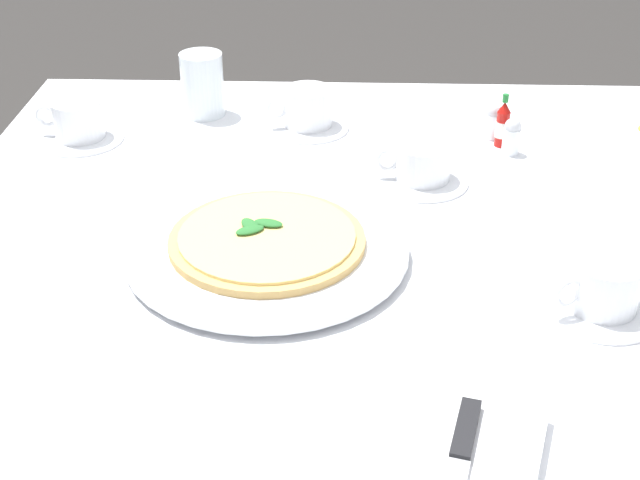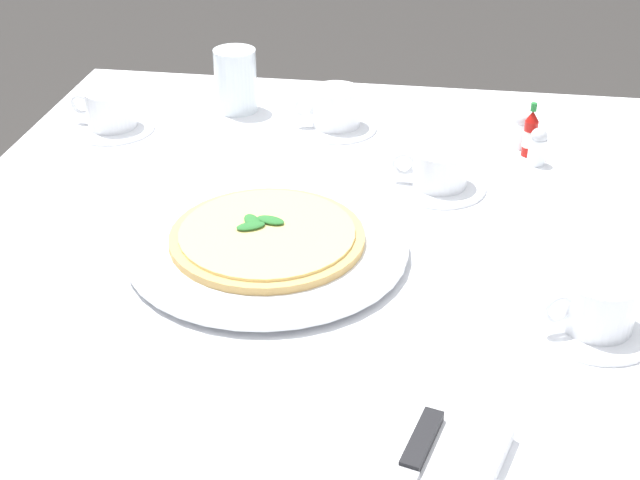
# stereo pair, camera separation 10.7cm
# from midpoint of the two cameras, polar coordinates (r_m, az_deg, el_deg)

# --- Properties ---
(dining_table) EXTENTS (1.15, 1.15, 0.75)m
(dining_table) POSITION_cam_midpoint_polar(r_m,az_deg,el_deg) (1.15, 5.87, -6.48)
(dining_table) COLOR white
(dining_table) RESTS_ON ground_plane
(pizza_plate) EXTENTS (0.34, 0.34, 0.02)m
(pizza_plate) POSITION_cam_midpoint_polar(r_m,az_deg,el_deg) (1.07, -0.57, -0.44)
(pizza_plate) COLOR white
(pizza_plate) RESTS_ON dining_table
(pizza) EXTENTS (0.24, 0.24, 0.02)m
(pizza) POSITION_cam_midpoint_polar(r_m,az_deg,el_deg) (1.07, -0.59, 0.20)
(pizza) COLOR #DBAD60
(pizza) RESTS_ON pizza_plate
(coffee_cup_near_left) EXTENTS (0.13, 0.13, 0.06)m
(coffee_cup_near_left) POSITION_cam_midpoint_polar(r_m,az_deg,el_deg) (0.99, 20.47, -4.22)
(coffee_cup_near_left) COLOR white
(coffee_cup_near_left) RESTS_ON dining_table
(coffee_cup_back_corner) EXTENTS (0.13, 0.13, 0.07)m
(coffee_cup_back_corner) POSITION_cam_midpoint_polar(r_m,az_deg,el_deg) (1.40, 3.21, 8.29)
(coffee_cup_back_corner) COLOR white
(coffee_cup_back_corner) RESTS_ON dining_table
(coffee_cup_far_right) EXTENTS (0.13, 0.13, 0.06)m
(coffee_cup_far_right) POSITION_cam_midpoint_polar(r_m,az_deg,el_deg) (1.42, -11.27, 8.03)
(coffee_cup_far_right) COLOR white
(coffee_cup_far_right) RESTS_ON dining_table
(coffee_cup_far_left) EXTENTS (0.13, 0.13, 0.06)m
(coffee_cup_far_left) POSITION_cam_midpoint_polar(r_m,az_deg,el_deg) (1.24, 10.17, 4.32)
(coffee_cup_far_left) COLOR white
(coffee_cup_far_left) RESTS_ON dining_table
(water_glass_center_back) EXTENTS (0.07, 0.07, 0.10)m
(water_glass_center_back) POSITION_cam_midpoint_polar(r_m,az_deg,el_deg) (1.47, -3.37, 9.95)
(water_glass_center_back) COLOR white
(water_glass_center_back) RESTS_ON dining_table
(hot_sauce_bottle) EXTENTS (0.02, 0.02, 0.08)m
(hot_sauce_bottle) POSITION_cam_midpoint_polar(r_m,az_deg,el_deg) (1.36, 15.64, 6.54)
(hot_sauce_bottle) COLOR #B7140F
(hot_sauce_bottle) RESTS_ON dining_table
(salt_shaker) EXTENTS (0.03, 0.03, 0.06)m
(salt_shaker) POSITION_cam_midpoint_polar(r_m,az_deg,el_deg) (1.34, 16.11, 5.66)
(salt_shaker) COLOR white
(salt_shaker) RESTS_ON dining_table
(pepper_shaker) EXTENTS (0.03, 0.03, 0.06)m
(pepper_shaker) POSITION_cam_midpoint_polar(r_m,az_deg,el_deg) (1.39, 15.08, 6.71)
(pepper_shaker) COLOR white
(pepper_shaker) RESTS_ON dining_table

